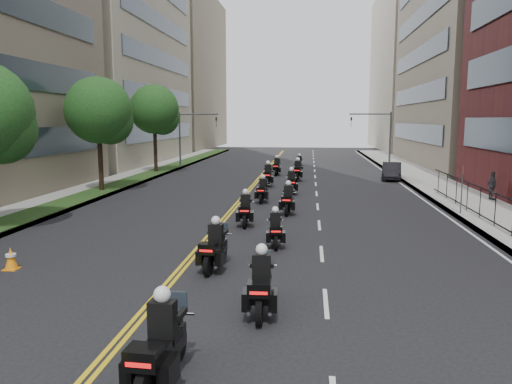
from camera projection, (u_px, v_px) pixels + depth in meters
sidewalk_right at (454, 195)px, 32.14m from camera, size 4.00×90.00×0.15m
sidewalk_left at (97, 189)px, 34.68m from camera, size 4.00×90.00×0.15m
grass_strip at (108, 188)px, 34.58m from camera, size 2.00×90.00×0.04m
building_right_tan at (494, 21)px, 51.60m from camera, size 15.11×28.00×30.00m
building_right_far at (427, 69)px, 81.40m from camera, size 15.00×28.00×26.00m
building_left_mid at (91, 10)px, 55.91m from camera, size 16.11×28.00×34.00m
building_left_far at (167, 72)px, 86.01m from camera, size 16.00×28.00×26.00m
street_trees at (60, 115)px, 27.56m from camera, size 4.40×38.40×7.98m
traffic_signal_right at (380, 132)px, 48.60m from camera, size 4.09×0.20×5.60m
traffic_signal_left at (189, 131)px, 50.62m from camera, size 4.09×0.20×5.60m
motorcycle_0 at (161, 348)px, 9.14m from camera, size 0.62×2.54×1.87m
motorcycle_1 at (261, 287)px, 12.58m from camera, size 0.57×2.43×1.79m
motorcycle_2 at (215, 249)px, 16.33m from camera, size 0.66×2.38×1.76m
motorcycle_3 at (275, 231)px, 19.34m from camera, size 0.58×2.10×1.55m
motorcycle_4 at (245, 211)px, 23.13m from camera, size 0.60×2.31×1.70m
motorcycle_5 at (288, 201)px, 25.97m from camera, size 0.56×2.36×1.74m
motorcycle_6 at (263, 191)px, 29.62m from camera, size 0.54×2.23×1.64m
motorcycle_7 at (291, 183)px, 32.80m from camera, size 0.59×2.42×1.79m
motorcycle_8 at (268, 176)px, 36.58m from camera, size 0.58×2.55×1.89m
motorcycle_9 at (298, 172)px, 39.99m from camera, size 0.60×2.53×1.86m
motorcycle_10 at (277, 167)px, 43.88m from camera, size 0.56×2.39×1.76m
motorcycle_11 at (299, 164)px, 46.93m from camera, size 0.55×2.30×1.70m
parked_sedan at (392, 171)px, 40.77m from camera, size 2.13×4.43×1.40m
pedestrian_c at (492, 186)px, 29.52m from camera, size 0.51×1.03×1.70m
traffic_cone at (11, 259)px, 16.35m from camera, size 0.45×0.45×0.75m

